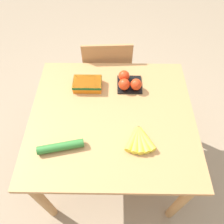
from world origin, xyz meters
TOP-DOWN VIEW (x-y plane):
  - ground_plane at (0.00, 0.00)m, footprint 12.00×12.00m
  - dining_table at (0.00, 0.00)m, footprint 1.04×0.97m
  - chair at (-0.05, 0.65)m, footprint 0.44×0.42m
  - banana_bunch at (0.16, -0.19)m, footprint 0.18×0.18m
  - tomato_pack at (0.11, 0.25)m, footprint 0.17×0.17m
  - carrot_bag at (-0.17, 0.24)m, footprint 0.19×0.13m
  - cucumber_near at (-0.28, -0.24)m, footprint 0.26×0.10m

SIDE VIEW (x-z plane):
  - ground_plane at x=0.00m, z-range 0.00..0.00m
  - chair at x=-0.05m, z-range 0.03..0.92m
  - dining_table at x=0.00m, z-range 0.27..1.03m
  - banana_bunch at x=0.16m, z-range 0.76..0.80m
  - cucumber_near at x=-0.28m, z-range 0.76..0.81m
  - carrot_bag at x=-0.17m, z-range 0.77..0.82m
  - tomato_pack at x=0.11m, z-range 0.76..0.85m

